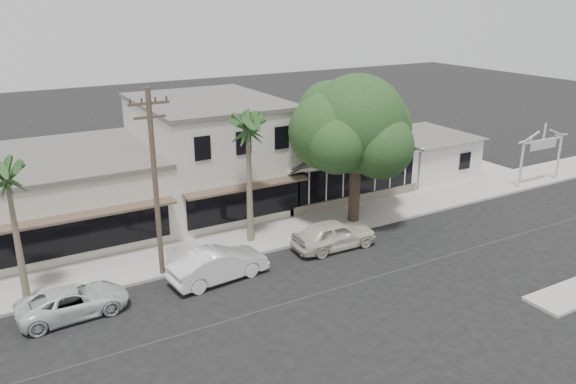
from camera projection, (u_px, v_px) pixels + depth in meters
ground at (379, 276)px, 26.86m from camera, size 140.00×140.00×0.00m
sidewalk_north at (172, 257)px, 28.61m from camera, size 90.00×3.50×0.15m
corner_shop at (324, 151)px, 38.58m from camera, size 10.40×8.60×5.10m
side_cottage at (423, 155)px, 42.01m from camera, size 6.00×6.00×3.00m
arch_sign at (543, 142)px, 38.84m from camera, size 4.12×0.12×3.95m
row_building_near at (210, 154)px, 35.45m from camera, size 8.00×10.00×6.50m
row_building_midnear at (62, 195)px, 31.59m from camera, size 10.00×10.00×4.20m
utility_pole at (155, 181)px, 25.33m from camera, size 1.80×0.24×9.00m
car_0 at (334, 234)px, 29.62m from camera, size 4.65×1.96×1.57m
car_1 at (218, 264)px, 26.29m from camera, size 4.88×2.14×1.56m
car_2 at (73, 302)px, 23.38m from camera, size 4.57×2.25×1.25m
shade_tree at (353, 126)px, 31.63m from camera, size 7.87×7.12×8.73m
palm_east at (248, 126)px, 28.45m from camera, size 3.09×3.09×7.57m
palm_mid at (6, 176)px, 22.57m from camera, size 2.63×2.63×6.84m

